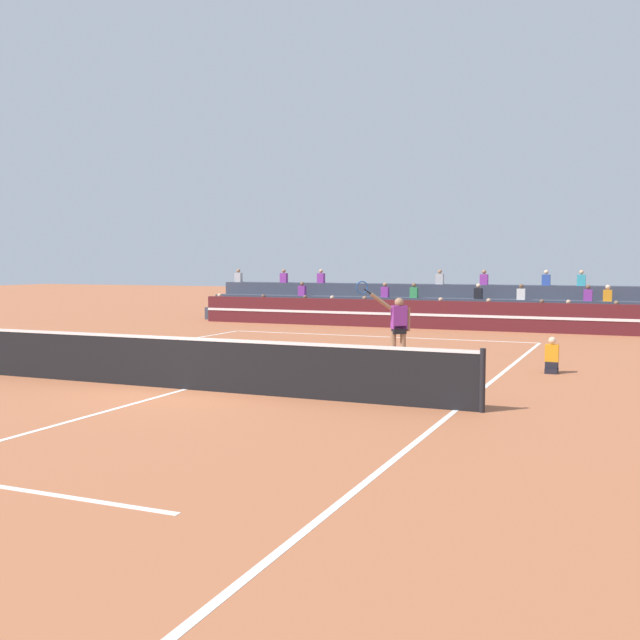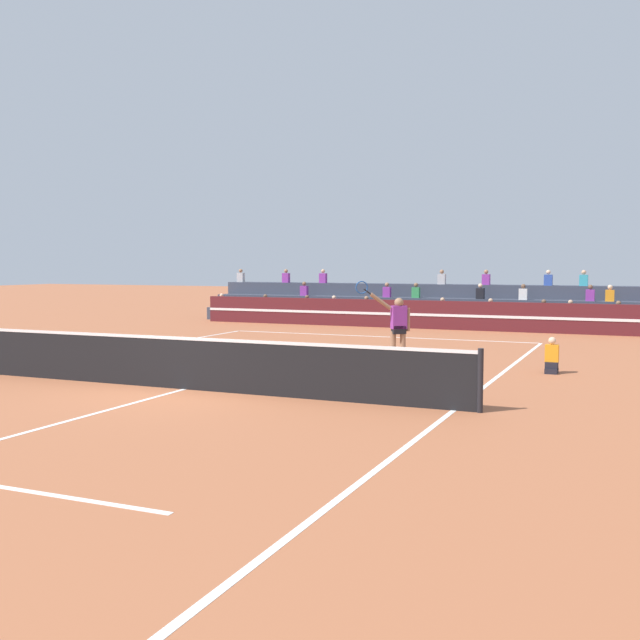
# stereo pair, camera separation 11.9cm
# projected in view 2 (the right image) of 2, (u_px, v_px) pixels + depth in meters

# --- Properties ---
(ground_plane) EXTENTS (120.00, 120.00, 0.00)m
(ground_plane) POSITION_uv_depth(u_px,v_px,m) (184.00, 389.00, 15.08)
(ground_plane) COLOR #AD603D
(court_lines) EXTENTS (11.10, 23.90, 0.01)m
(court_lines) POSITION_uv_depth(u_px,v_px,m) (184.00, 389.00, 15.08)
(court_lines) COLOR white
(court_lines) RESTS_ON ground
(tennis_net) EXTENTS (12.00, 0.10, 1.10)m
(tennis_net) POSITION_uv_depth(u_px,v_px,m) (184.00, 363.00, 15.04)
(tennis_net) COLOR black
(tennis_net) RESTS_ON ground
(sponsor_banner_wall) EXTENTS (18.00, 0.26, 1.10)m
(sponsor_banner_wall) POSITION_uv_depth(u_px,v_px,m) (409.00, 314.00, 29.34)
(sponsor_banner_wall) COLOR #51191E
(sponsor_banner_wall) RESTS_ON ground
(bleacher_stand) EXTENTS (19.50, 2.85, 2.28)m
(bleacher_stand) POSITION_uv_depth(u_px,v_px,m) (426.00, 308.00, 31.65)
(bleacher_stand) COLOR #383D4C
(bleacher_stand) RESTS_ON ground
(ball_kid_courtside) EXTENTS (0.30, 0.36, 0.84)m
(ball_kid_courtside) POSITION_uv_depth(u_px,v_px,m) (552.00, 359.00, 17.24)
(ball_kid_courtside) COLOR black
(ball_kid_courtside) RESTS_ON ground
(tennis_player) EXTENTS (1.16, 0.91, 2.18)m
(tennis_player) POSITION_uv_depth(u_px,v_px,m) (397.00, 328.00, 18.01)
(tennis_player) COLOR #9E7051
(tennis_player) RESTS_ON ground
(tennis_ball) EXTENTS (0.07, 0.07, 0.07)m
(tennis_ball) POSITION_uv_depth(u_px,v_px,m) (273.00, 358.00, 19.91)
(tennis_ball) COLOR #C6DB33
(tennis_ball) RESTS_ON ground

